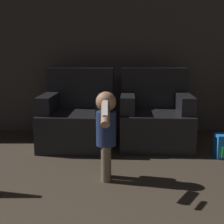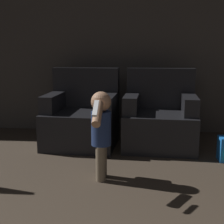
% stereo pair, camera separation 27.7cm
% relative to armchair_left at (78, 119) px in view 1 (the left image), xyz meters
% --- Properties ---
extents(wall_back, '(8.40, 0.05, 2.60)m').
position_rel_armchair_left_xyz_m(wall_back, '(0.25, 0.69, 0.98)').
color(wall_back, '#423D38').
rests_on(wall_back, ground_plane).
extents(armchair_left, '(0.87, 0.82, 0.91)m').
position_rel_armchair_left_xyz_m(armchair_left, '(0.00, 0.00, 0.00)').
color(armchair_left, black).
rests_on(armchair_left, ground_plane).
extents(armchair_right, '(0.87, 0.82, 0.91)m').
position_rel_armchair_left_xyz_m(armchair_right, '(0.93, 0.00, 0.00)').
color(armchair_right, black).
rests_on(armchair_right, ground_plane).
extents(person_toddler, '(0.17, 0.55, 0.79)m').
position_rel_armchair_left_xyz_m(person_toddler, '(0.35, -1.04, 0.14)').
color(person_toddler, brown).
rests_on(person_toddler, ground_plane).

